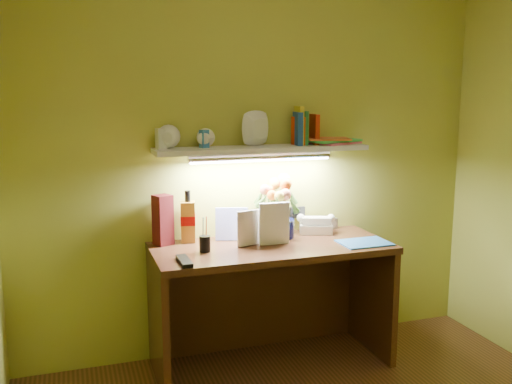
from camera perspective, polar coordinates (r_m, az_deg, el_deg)
desk at (r=3.48m, az=1.57°, el=-11.27°), size 1.40×0.60×0.75m
flower_bouquet at (r=3.51m, az=2.09°, el=-1.46°), size 0.32×0.32×0.38m
telephone at (r=3.66m, az=6.00°, el=-3.15°), size 0.24×0.21×0.12m
desk_clock at (r=3.78m, az=7.60°, el=-3.14°), size 0.08×0.05×0.07m
whisky_bottle at (r=3.42m, az=-6.81°, el=-2.43°), size 0.10×0.10×0.31m
whisky_box at (r=3.38m, az=-9.29°, el=-2.77°), size 0.12×0.12×0.30m
pen_cup at (r=3.22m, az=-5.14°, el=-4.63°), size 0.07×0.07×0.15m
art_card at (r=3.46m, az=-2.44°, el=-3.20°), size 0.20×0.10×0.20m
tv_remote at (r=3.04m, az=-7.18°, el=-6.86°), size 0.06×0.20×0.02m
blue_folder at (r=3.46m, az=10.78°, el=-5.00°), size 0.29×0.22×0.01m
desk_book_a at (r=3.28m, az=-1.87°, el=-3.79°), size 0.16×0.05×0.21m
desk_book_b at (r=3.32m, az=0.35°, el=-3.28°), size 0.19×0.03×0.25m
wall_shelf at (r=3.44m, az=0.78°, el=5.00°), size 1.33×0.36×0.27m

